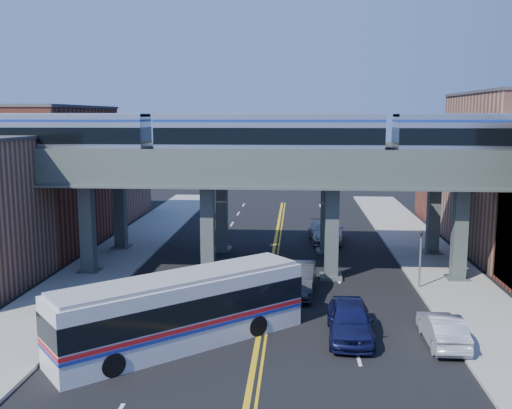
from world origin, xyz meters
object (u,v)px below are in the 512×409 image
transit_bus (182,311)px  car_lane_c (329,234)px  stop_sign (270,272)px  car_lane_b (298,279)px  car_lane_d (324,232)px  traffic_signal (421,252)px  car_lane_a (350,320)px  transit_train (269,136)px  car_parked_curb (443,329)px

transit_bus → car_lane_c: (7.86, 22.01, -0.90)m
stop_sign → car_lane_b: bearing=48.4°
stop_sign → car_lane_d: stop_sign is taller
traffic_signal → car_lane_a: 9.43m
car_lane_a → car_lane_c: 20.63m
transit_bus → transit_train: bearing=32.8°
transit_train → transit_bus: 14.01m
car_lane_b → car_lane_c: bearing=84.1°
transit_train → car_lane_a: 13.64m
car_lane_b → car_parked_curb: bearing=-43.3°
car_lane_c → car_lane_d: (-0.37, 0.28, 0.08)m
car_lane_c → car_lane_d: size_ratio=0.94×
transit_train → car_lane_a: size_ratio=8.51×
car_lane_d → car_parked_curb: size_ratio=1.23×
stop_sign → car_parked_curb: size_ratio=0.60×
transit_train → car_lane_a: bearing=-66.3°
car_lane_b → car_parked_curb: size_ratio=1.21×
car_lane_b → car_lane_d: 14.34m
car_lane_d → car_parked_curb: car_lane_d is taller
transit_train → car_lane_b: bearing=-58.7°
stop_sign → car_lane_a: (4.02, -4.94, -0.88)m
transit_train → traffic_signal: 11.67m
car_lane_d → car_lane_b: bearing=-103.9°
traffic_signal → transit_bus: bearing=-143.6°
transit_bus → car_lane_a: bearing=-30.5°
stop_sign → car_lane_c: (4.12, 15.69, -1.05)m
car_lane_c → car_lane_d: car_lane_d is taller
transit_bus → stop_sign: bearing=18.8°
transit_train → car_parked_curb: 15.90m
stop_sign → traffic_signal: traffic_signal is taller
stop_sign → car_lane_d: bearing=76.8°
transit_train → traffic_signal: (9.25, -2.00, -6.83)m
stop_sign → car_lane_a: 6.43m
car_lane_b → car_lane_d: (2.16, 14.17, -0.09)m
car_parked_curb → car_lane_d: bearing=-78.5°
car_lane_c → car_lane_a: bearing=-84.8°
traffic_signal → car_parked_curb: 8.61m
transit_bus → car_parked_curb: transit_bus is taller
transit_train → car_lane_b: 9.07m
traffic_signal → car_lane_c: (-4.78, 12.69, -1.59)m
car_lane_d → traffic_signal: bearing=-73.7°
transit_train → stop_sign: (0.35, -5.00, -7.37)m
car_lane_d → car_lane_a: bearing=-94.6°
traffic_signal → transit_bus: size_ratio=0.37×
stop_sign → car_lane_d: size_ratio=0.49×
stop_sign → traffic_signal: 9.41m
transit_train → car_lane_b: size_ratio=8.25×
car_lane_a → car_parked_curb: car_lane_a is taller
stop_sign → car_lane_c: 16.26m
transit_bus → car_parked_curb: bearing=-36.3°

